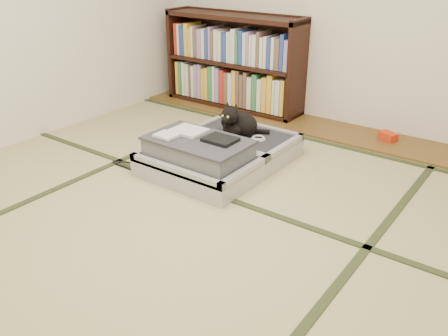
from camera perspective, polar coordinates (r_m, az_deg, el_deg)
The scene contains 9 objects.
floor at distance 2.90m, azimuth -4.91°, elevation -6.59°, with size 4.50×4.50×0.00m, color tan.
wood_strip at distance 4.45m, azimuth 12.17°, elevation 4.61°, with size 4.00×0.50×0.02m, color brown.
red_item at distance 4.28m, azimuth 19.10°, elevation 3.62°, with size 0.15×0.09×0.07m, color red.
tatami_borders at distance 3.24m, azimuth 0.79°, elevation -2.86°, with size 4.00×4.50×0.01m.
bookcase at distance 4.90m, azimuth 1.13°, elevation 12.42°, with size 1.49×0.34×0.96m.
suitcase at distance 3.56m, azimuth -0.82°, elevation 1.82°, with size 0.83×1.10×0.32m.
cat at distance 3.74m, azimuth 1.59°, elevation 5.46°, with size 0.37×0.37×0.30m.
cable_coil at distance 3.70m, azimuth 4.13°, elevation 3.58°, with size 0.11×0.11×0.03m.
hanger at distance 3.65m, azimuth -10.86°, elevation 0.08°, with size 0.41×0.19×0.01m.
Camera 1 is at (1.66, -1.84, 1.52)m, focal length 38.00 mm.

